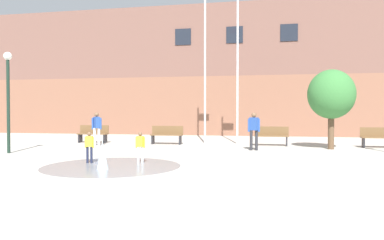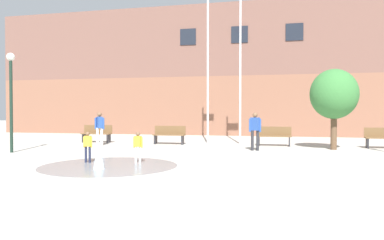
% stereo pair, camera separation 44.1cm
% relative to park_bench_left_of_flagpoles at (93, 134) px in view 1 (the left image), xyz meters
% --- Properties ---
extents(ground_plane, '(100.00, 100.00, 0.00)m').
position_rel_park_bench_left_of_flagpoles_xyz_m(ground_plane, '(6.76, -10.79, -0.48)').
color(ground_plane, '#B2ADA3').
extents(library_building, '(36.00, 6.05, 8.91)m').
position_rel_park_bench_left_of_flagpoles_xyz_m(library_building, '(6.76, 9.90, 3.98)').
color(library_building, brown).
rests_on(library_building, ground).
extents(splash_fountain, '(4.09, 4.09, 0.82)m').
position_rel_park_bench_left_of_flagpoles_xyz_m(splash_fountain, '(4.37, -7.91, -0.31)').
color(splash_fountain, gray).
rests_on(splash_fountain, ground).
extents(park_bench_left_of_flagpoles, '(1.60, 0.44, 0.91)m').
position_rel_park_bench_left_of_flagpoles_xyz_m(park_bench_left_of_flagpoles, '(0.00, 0.00, 0.00)').
color(park_bench_left_of_flagpoles, '#28282D').
rests_on(park_bench_left_of_flagpoles, ground).
extents(park_bench_under_left_flagpole, '(1.60, 0.44, 0.91)m').
position_rel_park_bench_left_of_flagpoles_xyz_m(park_bench_under_left_flagpole, '(4.00, -0.11, 0.00)').
color(park_bench_under_left_flagpole, '#28282D').
rests_on(park_bench_under_left_flagpole, ground).
extents(park_bench_center, '(1.60, 0.44, 0.91)m').
position_rel_park_bench_left_of_flagpoles_xyz_m(park_bench_center, '(9.10, 0.09, 0.00)').
color(park_bench_center, '#28282D').
rests_on(park_bench_center, ground).
extents(park_bench_far_right, '(1.60, 0.44, 0.91)m').
position_rel_park_bench_left_of_flagpoles_xyz_m(park_bench_far_right, '(13.85, -0.03, 0.00)').
color(park_bench_far_right, '#28282D').
rests_on(park_bench_far_right, ground).
extents(teen_by_trashcan, '(0.50, 0.35, 1.59)m').
position_rel_park_bench_left_of_flagpoles_xyz_m(teen_by_trashcan, '(8.35, -2.21, 0.45)').
color(teen_by_trashcan, '#28282D').
rests_on(teen_by_trashcan, ground).
extents(child_with_pink_shirt, '(0.31, 0.16, 0.99)m').
position_rel_park_bench_left_of_flagpoles_xyz_m(child_with_pink_shirt, '(3.39, -7.14, 0.10)').
color(child_with_pink_shirt, '#1E233D').
rests_on(child_with_pink_shirt, ground).
extents(adult_in_red, '(0.50, 0.38, 1.59)m').
position_rel_park_bench_left_of_flagpoles_xyz_m(adult_in_red, '(0.95, -1.55, 0.45)').
color(adult_in_red, silver).
rests_on(adult_in_red, ground).
extents(child_running, '(0.31, 0.16, 0.99)m').
position_rel_park_bench_left_of_flagpoles_xyz_m(child_running, '(4.97, -6.85, 0.10)').
color(child_running, silver).
rests_on(child_running, ground).
extents(flagpole_left, '(0.80, 0.10, 8.86)m').
position_rel_park_bench_left_of_flagpoles_xyz_m(flagpole_left, '(5.80, 0.82, 4.20)').
color(flagpole_left, silver).
rests_on(flagpole_left, ground).
extents(flagpole_right, '(0.80, 0.10, 8.24)m').
position_rel_park_bench_left_of_flagpoles_xyz_m(flagpole_right, '(7.45, 0.82, 3.89)').
color(flagpole_right, silver).
rests_on(flagpole_right, ground).
extents(lamp_post_left_lane, '(0.32, 0.32, 3.95)m').
position_rel_park_bench_left_of_flagpoles_xyz_m(lamp_post_left_lane, '(-1.02, -5.17, 2.09)').
color(lamp_post_left_lane, '#192D23').
rests_on(lamp_post_left_lane, ground).
extents(street_tree_near_building, '(2.00, 2.00, 3.44)m').
position_rel_park_bench_left_of_flagpoles_xyz_m(street_tree_near_building, '(11.60, -1.10, 1.88)').
color(street_tree_near_building, brown).
rests_on(street_tree_near_building, ground).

